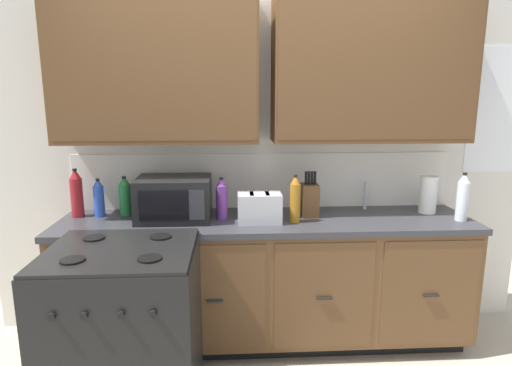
{
  "coord_description": "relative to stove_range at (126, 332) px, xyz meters",
  "views": [
    {
      "loc": [
        -0.22,
        -2.43,
        1.71
      ],
      "look_at": [
        -0.07,
        0.27,
        1.15
      ],
      "focal_mm": 29.92,
      "sensor_mm": 36.0,
      "label": 1
    }
  ],
  "objects": [
    {
      "name": "bottle_green",
      "position": [
        -0.16,
        0.77,
        0.56
      ],
      "size": [
        0.08,
        0.08,
        0.27
      ],
      "color": "#237A38",
      "rests_on": "counter_run"
    },
    {
      "name": "paper_towel_roll",
      "position": [
        1.94,
        0.72,
        0.56
      ],
      "size": [
        0.12,
        0.12,
        0.26
      ],
      "primitive_type": "cylinder",
      "color": "white",
      "rests_on": "counter_run"
    },
    {
      "name": "counter_run",
      "position": [
        0.8,
        0.63,
        -0.01
      ],
      "size": [
        2.74,
        0.64,
        0.9
      ],
      "color": "black",
      "rests_on": "ground_plane"
    },
    {
      "name": "stove_range",
      "position": [
        0.0,
        0.0,
        0.0
      ],
      "size": [
        0.76,
        0.68,
        0.95
      ],
      "color": "black",
      "rests_on": "ground_plane"
    },
    {
      "name": "bottle_clear",
      "position": [
        2.08,
        0.52,
        0.59
      ],
      "size": [
        0.08,
        0.08,
        0.32
      ],
      "color": "silver",
      "rests_on": "counter_run"
    },
    {
      "name": "bottle_blue",
      "position": [
        -0.32,
        0.75,
        0.56
      ],
      "size": [
        0.07,
        0.07,
        0.26
      ],
      "color": "blue",
      "rests_on": "counter_run"
    },
    {
      "name": "toaster",
      "position": [
        0.75,
        0.56,
        0.53
      ],
      "size": [
        0.28,
        0.18,
        0.19
      ],
      "color": "#B7B7BC",
      "rests_on": "counter_run"
    },
    {
      "name": "bottle_amber",
      "position": [
        0.98,
        0.54,
        0.58
      ],
      "size": [
        0.07,
        0.07,
        0.31
      ],
      "color": "#9E6619",
      "rests_on": "counter_run"
    },
    {
      "name": "bottle_red",
      "position": [
        -0.47,
        0.75,
        0.59
      ],
      "size": [
        0.08,
        0.08,
        0.33
      ],
      "color": "maroon",
      "rests_on": "counter_run"
    },
    {
      "name": "bottle_violet",
      "position": [
        0.51,
        0.64,
        0.57
      ],
      "size": [
        0.08,
        0.08,
        0.28
      ],
      "color": "#663384",
      "rests_on": "counter_run"
    },
    {
      "name": "sink_faucet",
      "position": [
        1.53,
        0.84,
        0.53
      ],
      "size": [
        0.02,
        0.02,
        0.2
      ],
      "primitive_type": "cylinder",
      "color": "#B2B5BA",
      "rests_on": "counter_run"
    },
    {
      "name": "microwave",
      "position": [
        0.19,
        0.66,
        0.57
      ],
      "size": [
        0.48,
        0.37,
        0.28
      ],
      "color": "black",
      "rests_on": "counter_run"
    },
    {
      "name": "wall_unit",
      "position": [
        0.8,
        0.83,
        1.18
      ],
      "size": [
        3.91,
        0.4,
        2.5
      ],
      "color": "silver",
      "rests_on": "ground_plane"
    },
    {
      "name": "knife_block",
      "position": [
        1.1,
        0.68,
        0.55
      ],
      "size": [
        0.11,
        0.14,
        0.31
      ],
      "color": "#52361E",
      "rests_on": "counter_run"
    }
  ]
}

